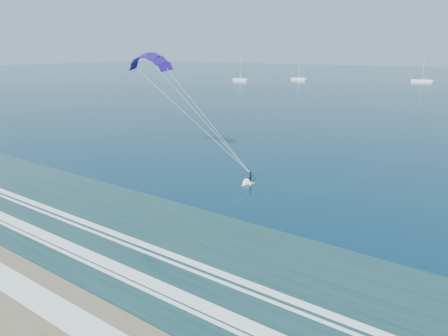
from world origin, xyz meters
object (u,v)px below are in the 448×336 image
kitesurfer_rig (194,110)px  sailboat_0 (240,79)px  sailboat_1 (299,79)px  sailboat_2 (422,81)px

kitesurfer_rig → sailboat_0: (-90.31, 152.67, -8.36)m
kitesurfer_rig → sailboat_0: 177.58m
sailboat_0 → sailboat_1: bearing=43.6°
sailboat_1 → sailboat_2: 66.01m
sailboat_2 → kitesurfer_rig: bearing=-88.7°
sailboat_1 → kitesurfer_rig: bearing=-69.6°
kitesurfer_rig → sailboat_2: (-4.51, 201.82, -8.35)m
sailboat_0 → sailboat_1: (24.88, 23.72, -0.00)m
kitesurfer_rig → sailboat_0: size_ratio=1.78×
sailboat_2 → sailboat_0: bearing=-150.2°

